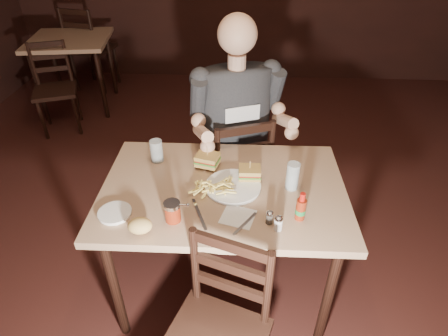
# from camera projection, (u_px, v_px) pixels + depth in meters

# --- Properties ---
(room_shell) EXTENTS (7.00, 7.00, 7.00)m
(room_shell) POSITION_uv_depth(u_px,v_px,m) (287.00, 73.00, 1.41)
(room_shell) COLOR black
(room_shell) RESTS_ON ground
(main_table) EXTENTS (1.22, 0.82, 0.77)m
(main_table) POSITION_uv_depth(u_px,v_px,m) (223.00, 199.00, 1.91)
(main_table) COLOR tan
(main_table) RESTS_ON ground
(bg_table) EXTENTS (0.91, 0.91, 0.77)m
(bg_table) POSITION_uv_depth(u_px,v_px,m) (71.00, 47.00, 3.95)
(bg_table) COLOR tan
(bg_table) RESTS_ON ground
(chair_far) EXTENTS (0.55, 0.57, 0.90)m
(chair_far) POSITION_uv_depth(u_px,v_px,m) (234.00, 171.00, 2.51)
(chair_far) COLOR black
(chair_far) RESTS_ON ground
(bg_chair_far) EXTENTS (0.55, 0.58, 0.98)m
(bg_chair_far) POSITION_uv_depth(u_px,v_px,m) (92.00, 48.00, 4.51)
(bg_chair_far) COLOR black
(bg_chair_far) RESTS_ON ground
(bg_chair_near) EXTENTS (0.52, 0.54, 0.85)m
(bg_chair_near) POSITION_uv_depth(u_px,v_px,m) (55.00, 90.00, 3.65)
(bg_chair_near) COLOR black
(bg_chair_near) RESTS_ON ground
(diner) EXTENTS (0.70, 0.62, 1.00)m
(diner) POSITION_uv_depth(u_px,v_px,m) (238.00, 105.00, 2.17)
(diner) COLOR #2C2E31
(diner) RESTS_ON chair_far
(dinner_plate) EXTENTS (0.27, 0.27, 0.02)m
(dinner_plate) POSITION_uv_depth(u_px,v_px,m) (233.00, 187.00, 1.85)
(dinner_plate) COLOR white
(dinner_plate) RESTS_ON main_table
(sandwich_left) EXTENTS (0.14, 0.12, 0.10)m
(sandwich_left) POSITION_uv_depth(u_px,v_px,m) (207.00, 156.00, 1.97)
(sandwich_left) COLOR #BB9444
(sandwich_left) RESTS_ON dinner_plate
(sandwich_right) EXTENTS (0.11, 0.09, 0.10)m
(sandwich_right) POSITION_uv_depth(u_px,v_px,m) (250.00, 170.00, 1.87)
(sandwich_right) COLOR #BB9444
(sandwich_right) RESTS_ON dinner_plate
(fries_pile) EXTENTS (0.26, 0.18, 0.04)m
(fries_pile) POSITION_uv_depth(u_px,v_px,m) (212.00, 186.00, 1.81)
(fries_pile) COLOR #F5D85F
(fries_pile) RESTS_ON dinner_plate
(ketchup_dollop) EXTENTS (0.04, 0.04, 0.01)m
(ketchup_dollop) POSITION_uv_depth(u_px,v_px,m) (257.00, 174.00, 1.91)
(ketchup_dollop) COLOR maroon
(ketchup_dollop) RESTS_ON dinner_plate
(glass_left) EXTENTS (0.07, 0.07, 0.12)m
(glass_left) POSITION_uv_depth(u_px,v_px,m) (157.00, 151.00, 2.01)
(glass_left) COLOR silver
(glass_left) RESTS_ON main_table
(glass_right) EXTENTS (0.06, 0.06, 0.14)m
(glass_right) POSITION_uv_depth(u_px,v_px,m) (293.00, 176.00, 1.81)
(glass_right) COLOR silver
(glass_right) RESTS_ON main_table
(hot_sauce) EXTENTS (0.04, 0.04, 0.14)m
(hot_sauce) POSITION_uv_depth(u_px,v_px,m) (301.00, 206.00, 1.63)
(hot_sauce) COLOR maroon
(hot_sauce) RESTS_ON main_table
(salt_shaker) EXTENTS (0.04, 0.04, 0.07)m
(salt_shaker) POSITION_uv_depth(u_px,v_px,m) (278.00, 224.00, 1.60)
(salt_shaker) COLOR white
(salt_shaker) RESTS_ON main_table
(pepper_shaker) EXTENTS (0.03, 0.03, 0.06)m
(pepper_shaker) POSITION_uv_depth(u_px,v_px,m) (270.00, 218.00, 1.63)
(pepper_shaker) COLOR #38332D
(pepper_shaker) RESTS_ON main_table
(syrup_dispenser) EXTENTS (0.08, 0.08, 0.10)m
(syrup_dispenser) POSITION_uv_depth(u_px,v_px,m) (173.00, 212.00, 1.64)
(syrup_dispenser) COLOR maroon
(syrup_dispenser) RESTS_ON main_table
(napkin) EXTENTS (0.18, 0.17, 0.00)m
(napkin) POSITION_uv_depth(u_px,v_px,m) (238.00, 217.00, 1.68)
(napkin) COLOR white
(napkin) RESTS_ON main_table
(knife) EXTENTS (0.09, 0.21, 0.01)m
(knife) POSITION_uv_depth(u_px,v_px,m) (199.00, 214.00, 1.69)
(knife) COLOR silver
(knife) RESTS_ON napkin
(fork) EXTENTS (0.11, 0.15, 0.01)m
(fork) POSITION_uv_depth(u_px,v_px,m) (245.00, 224.00, 1.64)
(fork) COLOR silver
(fork) RESTS_ON napkin
(side_plate) EXTENTS (0.15, 0.15, 0.01)m
(side_plate) POSITION_uv_depth(u_px,v_px,m) (115.00, 214.00, 1.69)
(side_plate) COLOR white
(side_plate) RESTS_ON main_table
(bread_roll) EXTENTS (0.11, 0.09, 0.06)m
(bread_roll) POSITION_uv_depth(u_px,v_px,m) (140.00, 226.00, 1.58)
(bread_roll) COLOR #DEB363
(bread_roll) RESTS_ON side_plate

